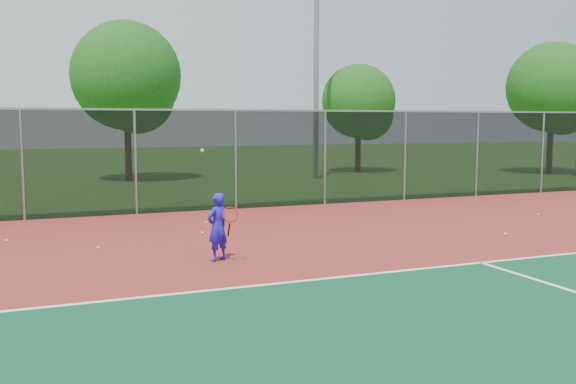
% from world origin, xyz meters
% --- Properties ---
extents(ground, '(120.00, 120.00, 0.00)m').
position_xyz_m(ground, '(0.00, 0.00, 0.00)').
color(ground, '#29601B').
rests_on(ground, ground).
extents(court_apron, '(30.00, 20.00, 0.02)m').
position_xyz_m(court_apron, '(0.00, 2.00, 0.01)').
color(court_apron, maroon).
rests_on(court_apron, ground).
extents(fence_back, '(30.00, 0.06, 3.03)m').
position_xyz_m(fence_back, '(0.00, 12.00, 1.56)').
color(fence_back, black).
rests_on(fence_back, court_apron).
extents(tennis_player, '(0.59, 0.67, 2.15)m').
position_xyz_m(tennis_player, '(-2.55, 5.09, 0.68)').
color(tennis_player, '#2115CC').
rests_on(tennis_player, court_apron).
extents(practice_ball_0, '(0.07, 0.07, 0.07)m').
position_xyz_m(practice_ball_0, '(-1.60, 9.52, 0.06)').
color(practice_ball_0, yellow).
rests_on(practice_ball_0, court_apron).
extents(practice_ball_1, '(0.07, 0.07, 0.07)m').
position_xyz_m(practice_ball_1, '(4.44, 5.17, 0.06)').
color(practice_ball_1, yellow).
rests_on(practice_ball_1, court_apron).
extents(practice_ball_2, '(0.07, 0.07, 0.07)m').
position_xyz_m(practice_ball_2, '(-6.37, 8.69, 0.06)').
color(practice_ball_2, yellow).
rests_on(practice_ball_2, court_apron).
extents(practice_ball_3, '(0.07, 0.07, 0.07)m').
position_xyz_m(practice_ball_3, '(7.48, 7.35, 0.06)').
color(practice_ball_3, yellow).
rests_on(practice_ball_3, court_apron).
extents(practice_ball_4, '(0.07, 0.07, 0.07)m').
position_xyz_m(practice_ball_4, '(-4.57, 7.09, 0.06)').
color(practice_ball_4, yellow).
rests_on(practice_ball_4, court_apron).
extents(practice_ball_5, '(0.07, 0.07, 0.07)m').
position_xyz_m(practice_ball_5, '(-2.10, 8.00, 0.06)').
color(practice_ball_5, yellow).
rests_on(practice_ball_5, court_apron).
extents(floodlight_n, '(0.90, 0.40, 12.96)m').
position_xyz_m(floodlight_n, '(6.58, 20.50, 7.26)').
color(floodlight_n, gray).
rests_on(floodlight_n, ground).
extents(tree_back_left, '(4.85, 4.85, 7.13)m').
position_xyz_m(tree_back_left, '(-1.54, 22.77, 4.47)').
color(tree_back_left, '#331D12').
rests_on(tree_back_left, ground).
extents(tree_back_mid, '(3.85, 3.85, 5.66)m').
position_xyz_m(tree_back_mid, '(10.39, 23.20, 3.55)').
color(tree_back_mid, '#331D12').
rests_on(tree_back_mid, ground).
extents(tree_back_right, '(4.54, 4.54, 6.67)m').
position_xyz_m(tree_back_right, '(18.98, 18.60, 4.18)').
color(tree_back_right, '#331D12').
rests_on(tree_back_right, ground).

